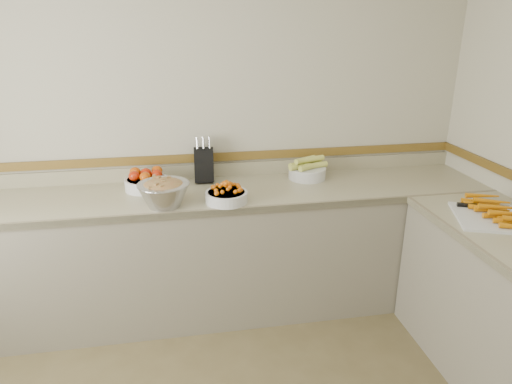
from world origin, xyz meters
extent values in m
plane|color=#B0AA91|center=(0.00, 2.00, 1.30)|extent=(4.00, 0.00, 4.00)
cube|color=gray|center=(0.00, 1.68, 0.88)|extent=(4.00, 0.65, 0.04)
cube|color=gray|center=(0.00, 1.68, 0.43)|extent=(4.00, 0.63, 0.86)
cube|color=#72664D|center=(0.00, 1.36, 0.88)|extent=(4.00, 0.02, 0.04)
cube|color=gray|center=(0.00, 1.99, 0.95)|extent=(4.00, 0.02, 0.10)
cube|color=brown|center=(0.00, 1.99, 1.05)|extent=(4.00, 0.02, 0.06)
cube|color=black|center=(0.08, 1.90, 1.02)|extent=(0.15, 0.17, 0.27)
cylinder|color=silver|center=(0.03, 1.87, 1.18)|extent=(0.02, 0.03, 0.07)
cylinder|color=silver|center=(0.08, 1.87, 1.18)|extent=(0.02, 0.03, 0.07)
cylinder|color=silver|center=(0.12, 1.87, 1.18)|extent=(0.02, 0.03, 0.07)
cylinder|color=silver|center=(0.03, 1.90, 1.18)|extent=(0.02, 0.03, 0.07)
cylinder|color=silver|center=(0.08, 1.90, 1.18)|extent=(0.02, 0.03, 0.07)
cylinder|color=silver|center=(0.12, 1.90, 1.18)|extent=(0.02, 0.03, 0.07)
cylinder|color=silver|center=(0.03, 1.92, 1.18)|extent=(0.02, 0.03, 0.07)
cylinder|color=silver|center=(0.08, 1.92, 1.18)|extent=(0.02, 0.03, 0.07)
cylinder|color=silver|center=(0.12, 1.92, 1.18)|extent=(0.02, 0.03, 0.07)
cylinder|color=silver|center=(-0.32, 1.80, 0.94)|extent=(0.29, 0.29, 0.08)
torus|color=silver|center=(-0.32, 1.80, 0.97)|extent=(0.29, 0.29, 0.01)
cylinder|color=white|center=(-0.32, 1.80, 0.97)|extent=(0.25, 0.25, 0.01)
ellipsoid|color=#A51E06|center=(-0.39, 1.77, 1.01)|extent=(0.08, 0.08, 0.07)
ellipsoid|color=#B54106|center=(-0.32, 1.73, 1.01)|extent=(0.08, 0.08, 0.07)
ellipsoid|color=#A51E06|center=(-0.25, 1.78, 1.01)|extent=(0.08, 0.08, 0.07)
ellipsoid|color=#B54106|center=(-0.39, 1.85, 1.01)|extent=(0.08, 0.08, 0.07)
ellipsoid|color=#A51E06|center=(-0.32, 1.82, 1.01)|extent=(0.08, 0.08, 0.07)
ellipsoid|color=#B54106|center=(-0.25, 1.86, 1.01)|extent=(0.08, 0.08, 0.07)
cylinder|color=silver|center=(0.18, 1.47, 0.93)|extent=(0.27, 0.27, 0.07)
torus|color=silver|center=(0.18, 1.47, 0.96)|extent=(0.27, 0.27, 0.01)
cylinder|color=white|center=(0.18, 1.47, 0.96)|extent=(0.23, 0.23, 0.01)
sphere|color=#BB4E06|center=(0.19, 1.48, 1.01)|extent=(0.03, 0.03, 0.03)
sphere|color=#BB4E06|center=(0.16, 1.38, 0.99)|extent=(0.03, 0.03, 0.03)
sphere|color=#BB4E06|center=(0.17, 1.38, 0.99)|extent=(0.03, 0.03, 0.03)
sphere|color=#BB4E06|center=(0.23, 1.54, 1.00)|extent=(0.03, 0.03, 0.03)
sphere|color=#BB4E06|center=(0.25, 1.42, 0.99)|extent=(0.03, 0.03, 0.03)
sphere|color=#BB4E06|center=(0.13, 1.44, 1.01)|extent=(0.03, 0.03, 0.03)
sphere|color=#BB4E06|center=(0.19, 1.43, 1.01)|extent=(0.03, 0.03, 0.03)
sphere|color=#BB4E06|center=(0.23, 1.50, 1.01)|extent=(0.03, 0.03, 0.03)
sphere|color=#BB4E06|center=(0.26, 1.50, 0.99)|extent=(0.03, 0.03, 0.03)
sphere|color=#BB4E06|center=(0.22, 1.48, 1.01)|extent=(0.03, 0.03, 0.03)
sphere|color=#BB4E06|center=(0.19, 1.48, 1.03)|extent=(0.03, 0.03, 0.03)
sphere|color=#BB4E06|center=(0.19, 1.46, 1.02)|extent=(0.03, 0.03, 0.03)
sphere|color=#BB4E06|center=(0.19, 1.42, 1.00)|extent=(0.03, 0.03, 0.03)
sphere|color=#BB4E06|center=(0.27, 1.49, 0.99)|extent=(0.03, 0.03, 0.03)
sphere|color=#BB4E06|center=(0.12, 1.52, 0.99)|extent=(0.03, 0.03, 0.03)
sphere|color=#BB4E06|center=(0.26, 1.46, 1.00)|extent=(0.03, 0.03, 0.03)
sphere|color=#BB4E06|center=(0.19, 1.50, 1.02)|extent=(0.03, 0.03, 0.03)
sphere|color=#BB4E06|center=(0.18, 1.47, 1.02)|extent=(0.03, 0.03, 0.03)
sphere|color=#BB4E06|center=(0.15, 1.43, 1.00)|extent=(0.03, 0.03, 0.03)
sphere|color=#BB4E06|center=(0.22, 1.48, 1.01)|extent=(0.03, 0.03, 0.03)
sphere|color=#BB4E06|center=(0.18, 1.46, 1.02)|extent=(0.03, 0.03, 0.03)
sphere|color=#BB4E06|center=(0.19, 1.49, 1.01)|extent=(0.03, 0.03, 0.03)
sphere|color=#BB4E06|center=(0.15, 1.46, 1.01)|extent=(0.03, 0.03, 0.03)
sphere|color=#BB4E06|center=(0.25, 1.47, 1.00)|extent=(0.03, 0.03, 0.03)
sphere|color=#BB4E06|center=(0.26, 1.47, 1.00)|extent=(0.03, 0.03, 0.03)
sphere|color=#BB4E06|center=(0.14, 1.40, 0.99)|extent=(0.03, 0.03, 0.03)
sphere|color=#BB4E06|center=(0.17, 1.50, 1.02)|extent=(0.03, 0.03, 0.03)
sphere|color=#BB4E06|center=(0.20, 1.48, 1.01)|extent=(0.03, 0.03, 0.03)
sphere|color=#BB4E06|center=(0.13, 1.54, 0.99)|extent=(0.03, 0.03, 0.03)
sphere|color=#BB4E06|center=(0.15, 1.44, 1.01)|extent=(0.03, 0.03, 0.03)
sphere|color=#BB4E06|center=(0.20, 1.56, 0.99)|extent=(0.03, 0.03, 0.03)
sphere|color=#BB4E06|center=(0.18, 1.46, 1.02)|extent=(0.03, 0.03, 0.03)
sphere|color=#BB4E06|center=(0.15, 1.48, 1.01)|extent=(0.03, 0.03, 0.03)
cylinder|color=silver|center=(0.81, 1.84, 0.94)|extent=(0.27, 0.27, 0.08)
torus|color=silver|center=(0.81, 1.84, 0.97)|extent=(0.27, 0.27, 0.01)
cylinder|color=#C3C652|center=(0.76, 1.82, 1.00)|extent=(0.18, 0.11, 0.04)
cylinder|color=#C3C652|center=(0.81, 1.80, 1.00)|extent=(0.18, 0.13, 0.04)
cylinder|color=#C3C652|center=(0.87, 1.82, 1.00)|extent=(0.18, 0.08, 0.04)
cylinder|color=#C3C652|center=(0.76, 1.87, 1.00)|extent=(0.18, 0.12, 0.04)
cylinder|color=#C3C652|center=(0.85, 1.88, 1.00)|extent=(0.18, 0.07, 0.04)
cylinder|color=#C3C652|center=(0.80, 1.84, 1.04)|extent=(0.18, 0.12, 0.04)
cylinder|color=#C3C652|center=(0.85, 1.85, 1.04)|extent=(0.18, 0.09, 0.04)
cylinder|color=#B2B2BA|center=(-0.20, 1.47, 0.97)|extent=(0.32, 0.32, 0.15)
torus|color=#B2B2BA|center=(-0.20, 1.47, 1.04)|extent=(0.32, 0.32, 0.01)
ellipsoid|color=maroon|center=(-0.20, 1.47, 1.03)|extent=(0.26, 0.26, 0.08)
cube|color=maroon|center=(-0.13, 1.47, 1.05)|extent=(0.03, 0.03, 0.02)
cube|color=#6A9F4D|center=(-0.16, 1.51, 1.07)|extent=(0.02, 0.02, 0.02)
cube|color=maroon|center=(-0.27, 1.40, 1.05)|extent=(0.03, 0.03, 0.02)
cube|color=#6A9F4D|center=(-0.20, 1.47, 1.06)|extent=(0.03, 0.03, 0.02)
cube|color=maroon|center=(-0.21, 1.47, 1.07)|extent=(0.02, 0.02, 0.02)
cube|color=#6A9F4D|center=(-0.13, 1.44, 1.05)|extent=(0.03, 0.03, 0.02)
cube|color=maroon|center=(-0.24, 1.41, 1.06)|extent=(0.03, 0.03, 0.02)
cube|color=#6A9F4D|center=(-0.20, 1.45, 1.06)|extent=(0.02, 0.02, 0.02)
cube|color=maroon|center=(-0.21, 1.39, 1.06)|extent=(0.03, 0.03, 0.02)
cube|color=#6A9F4D|center=(-0.21, 1.45, 1.05)|extent=(0.03, 0.03, 0.02)
cube|color=maroon|center=(-0.23, 1.52, 1.07)|extent=(0.03, 0.03, 0.02)
cube|color=#6A9F4D|center=(-0.26, 1.56, 1.07)|extent=(0.02, 0.02, 0.02)
cube|color=maroon|center=(-0.20, 1.45, 1.06)|extent=(0.02, 0.02, 0.02)
cube|color=#6A9F4D|center=(-0.24, 1.50, 1.06)|extent=(0.03, 0.03, 0.02)
cube|color=beige|center=(1.71, 0.91, 0.91)|extent=(0.63, 0.57, 0.02)
cone|color=#BB6706|center=(1.71, 0.87, 0.96)|extent=(0.20, 0.10, 0.03)
cone|color=#BB6706|center=(1.71, 0.90, 0.93)|extent=(0.20, 0.10, 0.03)
cone|color=#BB6706|center=(1.71, 0.93, 0.93)|extent=(0.20, 0.10, 0.03)
cone|color=#BB6706|center=(1.71, 0.96, 0.96)|extent=(0.20, 0.10, 0.03)
cone|color=#BB6706|center=(1.71, 0.99, 0.93)|extent=(0.20, 0.10, 0.03)
cone|color=#BB6706|center=(1.71, 1.02, 0.93)|extent=(0.20, 0.10, 0.03)
cone|color=#BB6706|center=(1.71, 1.05, 0.96)|extent=(0.20, 0.10, 0.03)
cone|color=#BB6706|center=(1.71, 1.08, 0.93)|extent=(0.20, 0.10, 0.03)
cone|color=#BB6706|center=(1.71, 1.11, 0.93)|extent=(0.20, 0.10, 0.03)
cone|color=#BB6706|center=(1.71, 1.15, 0.96)|extent=(0.20, 0.10, 0.03)
cube|color=silver|center=(1.76, 1.09, 0.92)|extent=(0.22, 0.11, 0.00)
cube|color=black|center=(1.60, 1.09, 0.93)|extent=(0.12, 0.06, 0.02)
camera|label=1|loc=(-0.11, -1.20, 1.96)|focal=32.00mm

